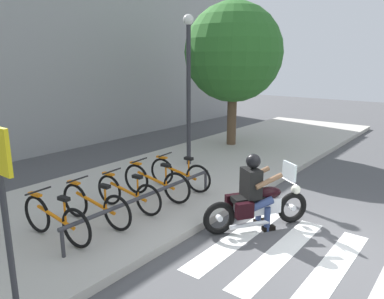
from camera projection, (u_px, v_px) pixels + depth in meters
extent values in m
plane|color=#4C4C4F|center=(341.00, 256.00, 5.82)|extent=(48.00, 48.00, 0.00)
cube|color=#B7B2A8|center=(141.00, 191.00, 8.48)|extent=(24.00, 4.40, 0.15)
cube|color=white|center=(331.00, 270.00, 5.45)|extent=(2.80, 0.40, 0.01)
cube|color=white|center=(280.00, 253.00, 5.93)|extent=(2.80, 0.40, 0.01)
cube|color=white|center=(238.00, 238.00, 6.40)|extent=(2.80, 0.40, 0.01)
torus|color=black|center=(292.00, 207.00, 6.98)|extent=(0.57, 0.42, 0.61)
cylinder|color=silver|center=(292.00, 207.00, 6.98)|extent=(0.15, 0.14, 0.11)
torus|color=black|center=(219.00, 218.00, 6.51)|extent=(0.57, 0.42, 0.61)
cylinder|color=silver|center=(219.00, 218.00, 6.51)|extent=(0.15, 0.14, 0.11)
cube|color=silver|center=(257.00, 205.00, 6.71)|extent=(0.84, 0.69, 0.28)
ellipsoid|color=black|center=(268.00, 193.00, 6.72)|extent=(0.59, 0.52, 0.22)
cube|color=black|center=(247.00, 199.00, 6.61)|extent=(0.62, 0.54, 0.10)
cube|color=black|center=(234.00, 202.00, 6.78)|extent=(0.33, 0.28, 0.28)
cube|color=black|center=(245.00, 211.00, 6.38)|extent=(0.33, 0.28, 0.28)
cylinder|color=silver|center=(287.00, 180.00, 6.80)|extent=(0.37, 0.53, 0.03)
sphere|color=white|center=(296.00, 190.00, 6.91)|extent=(0.18, 0.18, 0.18)
cube|color=silver|center=(289.00, 171.00, 6.76)|extent=(0.25, 0.36, 0.32)
cylinder|color=silver|center=(249.00, 225.00, 6.53)|extent=(0.67, 0.48, 0.08)
cube|color=black|center=(251.00, 183.00, 6.55)|extent=(0.44, 0.48, 0.52)
sphere|color=black|center=(253.00, 161.00, 6.47)|extent=(0.26, 0.26, 0.26)
cylinder|color=brown|center=(257.00, 174.00, 6.81)|extent=(0.48, 0.36, 0.26)
cylinder|color=brown|center=(269.00, 181.00, 6.41)|extent=(0.48, 0.36, 0.26)
cylinder|color=navy|center=(253.00, 198.00, 6.83)|extent=(0.45, 0.36, 0.24)
cylinder|color=navy|center=(258.00, 212.00, 6.94)|extent=(0.11, 0.11, 0.45)
cube|color=black|center=(260.00, 221.00, 7.00)|extent=(0.26, 0.22, 0.08)
cylinder|color=navy|center=(262.00, 204.00, 6.54)|extent=(0.45, 0.36, 0.24)
cylinder|color=navy|center=(267.00, 219.00, 6.65)|extent=(0.11, 0.11, 0.45)
cube|color=black|center=(269.00, 228.00, 6.71)|extent=(0.26, 0.22, 0.08)
torus|color=black|center=(37.00, 214.00, 6.22)|extent=(0.11, 0.66, 0.66)
torus|color=black|center=(77.00, 228.00, 5.71)|extent=(0.11, 0.66, 0.66)
cylinder|color=orange|center=(56.00, 217.00, 5.95)|extent=(0.14, 0.88, 0.24)
cylinder|color=orange|center=(65.00, 211.00, 5.78)|extent=(0.04, 0.04, 0.40)
cube|color=black|center=(64.00, 199.00, 5.73)|extent=(0.12, 0.21, 0.06)
cylinder|color=black|center=(38.00, 191.00, 6.07)|extent=(0.48, 0.07, 0.03)
cube|color=orange|center=(35.00, 194.00, 6.14)|extent=(0.10, 0.29, 0.04)
torus|color=black|center=(75.00, 200.00, 6.85)|extent=(0.11, 0.65, 0.65)
torus|color=black|center=(117.00, 213.00, 6.29)|extent=(0.11, 0.65, 0.65)
cylinder|color=orange|center=(95.00, 203.00, 6.55)|extent=(0.14, 0.95, 0.26)
cylinder|color=orange|center=(105.00, 197.00, 6.37)|extent=(0.04, 0.04, 0.40)
cube|color=black|center=(105.00, 186.00, 6.32)|extent=(0.12, 0.21, 0.06)
cylinder|color=black|center=(77.00, 179.00, 6.69)|extent=(0.48, 0.07, 0.03)
cube|color=orange|center=(74.00, 182.00, 6.76)|extent=(0.10, 0.29, 0.04)
torus|color=black|center=(109.00, 190.00, 7.44)|extent=(0.11, 0.63, 0.62)
torus|color=black|center=(148.00, 200.00, 6.90)|extent=(0.11, 0.63, 0.62)
cylinder|color=orange|center=(128.00, 192.00, 7.15)|extent=(0.14, 0.91, 0.25)
cylinder|color=orange|center=(138.00, 186.00, 6.98)|extent=(0.04, 0.04, 0.38)
cube|color=black|center=(137.00, 177.00, 6.94)|extent=(0.12, 0.21, 0.06)
cylinder|color=black|center=(112.00, 171.00, 7.28)|extent=(0.48, 0.07, 0.03)
cube|color=orange|center=(108.00, 174.00, 7.35)|extent=(0.10, 0.29, 0.04)
torus|color=black|center=(136.00, 179.00, 8.05)|extent=(0.11, 0.67, 0.67)
torus|color=black|center=(177.00, 188.00, 7.48)|extent=(0.11, 0.67, 0.67)
cylinder|color=orange|center=(156.00, 180.00, 7.75)|extent=(0.15, 0.97, 0.26)
cylinder|color=orange|center=(166.00, 175.00, 7.56)|extent=(0.04, 0.04, 0.41)
cube|color=black|center=(166.00, 165.00, 7.52)|extent=(0.12, 0.21, 0.06)
cylinder|color=black|center=(139.00, 160.00, 7.89)|extent=(0.48, 0.07, 0.03)
cube|color=orange|center=(136.00, 163.00, 7.96)|extent=(0.10, 0.29, 0.04)
torus|color=black|center=(162.00, 171.00, 8.63)|extent=(0.11, 0.64, 0.64)
torus|color=black|center=(198.00, 179.00, 8.10)|extent=(0.11, 0.64, 0.64)
cylinder|color=orange|center=(180.00, 172.00, 8.35)|extent=(0.14, 0.89, 0.25)
cylinder|color=orange|center=(189.00, 167.00, 8.18)|extent=(0.04, 0.04, 0.39)
cube|color=black|center=(189.00, 159.00, 8.13)|extent=(0.12, 0.21, 0.06)
cylinder|color=black|center=(165.00, 155.00, 8.47)|extent=(0.48, 0.07, 0.03)
cube|color=orange|center=(162.00, 157.00, 8.55)|extent=(0.10, 0.29, 0.04)
cylinder|color=#333338|center=(148.00, 195.00, 6.81)|extent=(3.73, 0.07, 0.07)
cylinder|color=#333338|center=(63.00, 243.00, 5.47)|extent=(0.06, 0.06, 0.45)
cylinder|color=#333338|center=(206.00, 181.00, 8.25)|extent=(0.06, 0.06, 0.45)
cylinder|color=#2D2D33|center=(189.00, 100.00, 10.02)|extent=(0.12, 0.12, 3.91)
sphere|color=white|center=(188.00, 20.00, 9.53)|extent=(0.28, 0.28, 0.28)
cylinder|color=#2D2D33|center=(10.00, 251.00, 3.54)|extent=(0.06, 0.06, 2.49)
cylinder|color=brown|center=(232.00, 118.00, 12.70)|extent=(0.32, 0.32, 2.11)
sphere|color=#2D6B28|center=(233.00, 52.00, 12.17)|extent=(3.27, 3.27, 3.27)
cube|color=#9A9A9A|center=(4.00, 50.00, 11.11)|extent=(24.00, 1.20, 6.60)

